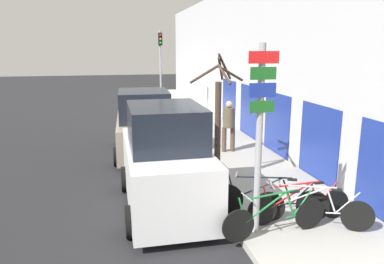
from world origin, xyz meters
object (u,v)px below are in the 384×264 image
(signpost, at_px, (259,134))
(bicycle_1, at_px, (312,209))
(pedestrian_near, at_px, (229,123))
(street_tree, at_px, (219,119))
(bicycle_0, at_px, (275,217))
(bicycle_2, at_px, (299,205))
(parked_car_1, at_px, (144,126))
(parked_car_0, at_px, (165,163))
(traffic_light, at_px, (160,62))
(bicycle_3, at_px, (269,200))

(signpost, bearing_deg, bicycle_1, -2.37)
(signpost, height_order, pedestrian_near, signpost)
(bicycle_1, xyz_separation_m, street_tree, (-1.16, 3.02, 1.37))
(bicycle_0, distance_m, bicycle_2, 0.87)
(signpost, bearing_deg, parked_car_1, 103.94)
(street_tree, bearing_deg, bicycle_2, -70.36)
(signpost, xyz_separation_m, parked_car_0, (-1.57, 1.80, -1.03))
(bicycle_2, distance_m, street_tree, 3.26)
(bicycle_0, bearing_deg, street_tree, -2.72)
(parked_car_0, bearing_deg, parked_car_1, 90.78)
(bicycle_1, xyz_separation_m, parked_car_1, (-2.86, 6.68, 0.50))
(parked_car_1, distance_m, pedestrian_near, 3.02)
(bicycle_0, height_order, bicycle_2, bicycle_0)
(bicycle_1, height_order, bicycle_2, bicycle_1)
(street_tree, height_order, traffic_light, traffic_light)
(signpost, height_order, bicycle_1, signpost)
(bicycle_1, relative_size, traffic_light, 0.47)
(bicycle_2, xyz_separation_m, parked_car_1, (-2.69, 6.44, 0.50))
(parked_car_0, bearing_deg, bicycle_3, -31.62)
(bicycle_0, distance_m, parked_car_0, 2.84)
(bicycle_2, height_order, bicycle_3, bicycle_3)
(bicycle_3, xyz_separation_m, parked_car_0, (-2.08, 1.28, 0.58))
(signpost, distance_m, street_tree, 2.99)
(parked_car_0, relative_size, street_tree, 1.19)
(signpost, relative_size, street_tree, 1.07)
(bicycle_1, xyz_separation_m, bicycle_2, (-0.17, 0.24, -0.00))
(bicycle_1, height_order, parked_car_1, parked_car_1)
(parked_car_1, bearing_deg, bicycle_1, -64.39)
(bicycle_0, bearing_deg, signpost, 41.76)
(pedestrian_near, height_order, traffic_light, traffic_light)
(bicycle_1, relative_size, parked_car_0, 0.51)
(parked_car_1, relative_size, pedestrian_near, 2.41)
(bicycle_2, xyz_separation_m, parked_car_0, (-2.62, 1.61, 0.60))
(parked_car_1, bearing_deg, bicycle_3, -68.12)
(parked_car_0, xyz_separation_m, parked_car_1, (-0.07, 4.83, -0.10))
(parked_car_0, distance_m, traffic_light, 11.85)
(bicycle_0, bearing_deg, pedestrian_near, -16.03)
(traffic_light, bearing_deg, bicycle_3, -87.17)
(parked_car_1, distance_m, street_tree, 4.12)
(parked_car_0, height_order, pedestrian_near, parked_car_0)
(bicycle_0, height_order, pedestrian_near, pedestrian_near)
(signpost, height_order, traffic_light, traffic_light)
(bicycle_1, distance_m, bicycle_3, 0.91)
(street_tree, bearing_deg, pedestrian_near, 66.95)
(parked_car_0, bearing_deg, street_tree, 35.76)
(bicycle_2, relative_size, bicycle_3, 1.01)
(traffic_light, bearing_deg, signpost, -89.46)
(bicycle_2, xyz_separation_m, traffic_light, (-1.17, 13.22, 2.50))
(signpost, xyz_separation_m, parked_car_1, (-1.65, 6.63, -1.14))
(parked_car_0, distance_m, pedestrian_near, 4.90)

